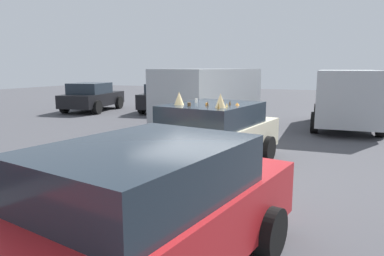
{
  "coord_description": "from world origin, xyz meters",
  "views": [
    {
      "loc": [
        -6.98,
        -2.84,
        2.21
      ],
      "look_at": [
        0.0,
        0.3,
        0.9
      ],
      "focal_mm": 33.22,
      "sensor_mm": 36.0,
      "label": 1
    }
  ],
  "objects_px": {
    "parked_sedan_far_left": "(133,220)",
    "parked_sedan_near_left": "(92,97)",
    "parked_sedan_behind_left": "(168,97)",
    "parked_van_row_back_far": "(210,95)",
    "art_car_decorated": "(206,136)",
    "parked_van_row_back_center": "(346,96)"
  },
  "relations": [
    {
      "from": "parked_van_row_back_far",
      "to": "art_car_decorated",
      "type": "bearing_deg",
      "value": 28.45
    },
    {
      "from": "parked_sedan_far_left",
      "to": "parked_sedan_near_left",
      "type": "bearing_deg",
      "value": -129.63
    },
    {
      "from": "parked_van_row_back_far",
      "to": "parked_sedan_near_left",
      "type": "xyz_separation_m",
      "value": [
        2.46,
        7.43,
        -0.48
      ]
    },
    {
      "from": "parked_van_row_back_center",
      "to": "parked_sedan_near_left",
      "type": "height_order",
      "value": "parked_van_row_back_center"
    },
    {
      "from": "parked_sedan_near_left",
      "to": "parked_sedan_far_left",
      "type": "relative_size",
      "value": 0.88
    },
    {
      "from": "parked_van_row_back_far",
      "to": "parked_sedan_near_left",
      "type": "bearing_deg",
      "value": -100.41
    },
    {
      "from": "parked_van_row_back_center",
      "to": "parked_sedan_far_left",
      "type": "bearing_deg",
      "value": 168.24
    },
    {
      "from": "art_car_decorated",
      "to": "parked_sedan_near_left",
      "type": "xyz_separation_m",
      "value": [
        7.42,
        9.29,
        0.01
      ]
    },
    {
      "from": "art_car_decorated",
      "to": "parked_sedan_near_left",
      "type": "relative_size",
      "value": 1.12
    },
    {
      "from": "parked_sedan_behind_left",
      "to": "parked_sedan_far_left",
      "type": "bearing_deg",
      "value": -161.76
    },
    {
      "from": "parked_sedan_behind_left",
      "to": "parked_van_row_back_center",
      "type": "bearing_deg",
      "value": -110.24
    },
    {
      "from": "art_car_decorated",
      "to": "parked_van_row_back_far",
      "type": "xyz_separation_m",
      "value": [
        4.96,
        1.86,
        0.49
      ]
    },
    {
      "from": "art_car_decorated",
      "to": "parked_van_row_back_center",
      "type": "distance_m",
      "value": 7.59
    },
    {
      "from": "parked_van_row_back_far",
      "to": "parked_sedan_far_left",
      "type": "bearing_deg",
      "value": 24.84
    },
    {
      "from": "art_car_decorated",
      "to": "parked_van_row_back_center",
      "type": "height_order",
      "value": "parked_van_row_back_center"
    },
    {
      "from": "parked_van_row_back_far",
      "to": "parked_sedan_behind_left",
      "type": "height_order",
      "value": "parked_van_row_back_far"
    },
    {
      "from": "parked_van_row_back_far",
      "to": "parked_sedan_far_left",
      "type": "xyz_separation_m",
      "value": [
        -9.29,
        -2.83,
        -0.48
      ]
    },
    {
      "from": "parked_sedan_near_left",
      "to": "parked_van_row_back_center",
      "type": "bearing_deg",
      "value": -102.45
    },
    {
      "from": "art_car_decorated",
      "to": "parked_van_row_back_center",
      "type": "relative_size",
      "value": 0.93
    },
    {
      "from": "parked_sedan_near_left",
      "to": "parked_sedan_behind_left",
      "type": "distance_m",
      "value": 3.92
    },
    {
      "from": "parked_sedan_behind_left",
      "to": "parked_van_row_back_far",
      "type": "bearing_deg",
      "value": -144.1
    },
    {
      "from": "parked_sedan_behind_left",
      "to": "parked_sedan_near_left",
      "type": "bearing_deg",
      "value": 102.61
    }
  ]
}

